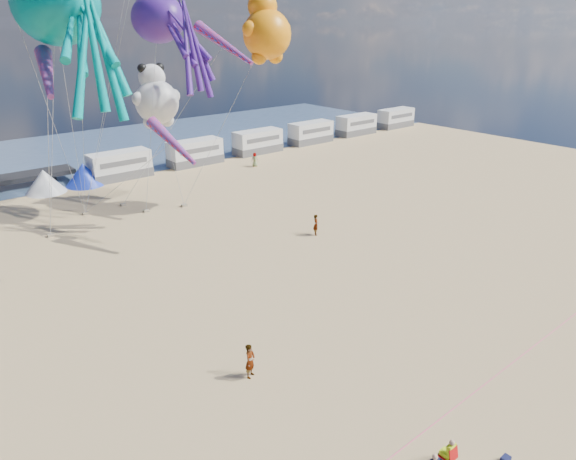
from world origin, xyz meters
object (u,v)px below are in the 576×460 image
Objects in this scene: tent_blue at (84,174)px; sandbag_e at (85,213)px; motorhome_3 at (311,133)px; beachgoer_5 at (316,225)px; motorhome_4 at (356,125)px; kite_panda at (157,102)px; kite_octopus_purple at (158,18)px; windsock_right at (173,142)px; kite_teddy_orange at (267,34)px; sandbag_b at (146,211)px; kite_octopus_teal at (55,3)px; motorhome_2 at (258,142)px; tent_white at (45,181)px; windsock_left at (47,73)px; beachgoer_0 at (255,160)px; cooler_navy at (506,460)px; standing_person at (250,361)px; sandbag_a at (51,235)px; motorhome_1 at (195,152)px; motorhome_0 at (120,165)px; windsock_mid at (224,44)px; motorhome_5 at (396,118)px; sandbag_c at (184,205)px.

sandbag_e is (-3.26, -9.06, -1.09)m from tent_blue.
beachgoer_5 is (-23.00, -25.98, -0.62)m from motorhome_3.
motorhome_3 is at bearing 180.00° from motorhome_4.
kite_panda reaches higher than tent_blue.
windsock_right is at bearing -127.87° from kite_octopus_purple.
beachgoer_5 is 16.86m from kite_teddy_orange.
sandbag_b is at bearing -32.79° from sandbag_e.
beachgoer_5 is 24.06m from kite_octopus_teal.
motorhome_2 is at bearing 30.95° from windsock_right.
tent_blue is at bearing 53.12° from beachgoer_5.
motorhome_2 is 1.65× the size of tent_white.
windsock_left is (-39.82, -19.01, 11.68)m from motorhome_3.
beachgoer_0 is at bearing 28.44° from windsock_right.
motorhome_4 is 17.37× the size of cooler_navy.
standing_person is 3.62× the size of sandbag_a.
standing_person is at bearing -116.75° from motorhome_1.
beachgoer_5 is at bearing -117.45° from motorhome_2.
sandbag_e is 18.88m from kite_octopus_teal.
tent_white is 0.39× the size of kite_octopus_purple.
windsock_left is (-49.32, -19.01, 11.68)m from motorhome_4.
motorhome_0 is at bearing 47.77° from sandbag_a.
sandbag_a is at bearing 122.27° from kite_octopus_teal.
sandbag_b is (8.56, 0.48, 0.00)m from sandbag_a.
windsock_right reaches higher than standing_person.
sandbag_b is 0.07× the size of kite_panda.
motorhome_1 is at bearing 83.88° from kite_teddy_orange.
windsock_mid is at bearing 163.21° from kite_teddy_orange.
windsock_right is (-4.24, -10.71, -1.33)m from kite_panda.
beachgoer_5 is at bearing -69.91° from tent_blue.
beachgoer_5 reaches higher than sandbag_a.
motorhome_4 is (19.00, 0.00, 0.00)m from motorhome_2.
sandbag_e is at bearing 83.32° from windsock_left.
standing_person is (-56.80, -37.28, -0.59)m from motorhome_5.
tent_blue is 10.53× the size of cooler_navy.
motorhome_1 is 24.28m from sandbag_a.
sandbag_c is (-4.81, 13.12, -0.77)m from beachgoer_5.
sandbag_e is (-4.52, 2.91, 0.00)m from sandbag_b.
motorhome_1 reaches higher than sandbag_e.
kite_octopus_teal reaches higher than beachgoer_0.
motorhome_3 is at bearing 0.00° from motorhome_0.
kite_octopus_purple is 1.50× the size of kite_panda.
motorhome_3 and motorhome_4 have the same top height.
kite_octopus_purple reaches higher than cooler_navy.
motorhome_2 is 24.86m from sandbag_b.
kite_octopus_purple is at bearing -28.84° from sandbag_e.
beachgoer_0 is (5.02, -5.40, -0.66)m from motorhome_1.
motorhome_4 is 52.66m from kite_octopus_teal.
sandbag_b is 0.05× the size of kite_octopus_purple.
sandbag_e is 18.14m from kite_octopus_purple.
kite_panda is at bearing -160.91° from motorhome_3.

